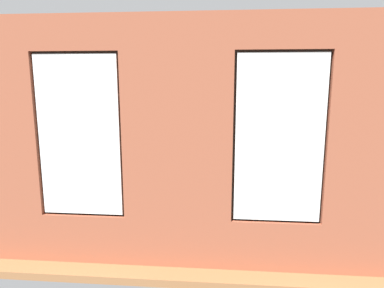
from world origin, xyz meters
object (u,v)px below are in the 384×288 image
object	(u,v)px
potted_plant_corner_far_left	(356,213)
tv_flatscreen	(64,152)
potted_plant_beside_window_right	(59,193)
media_console	(66,185)
potted_plant_mid_room_small	(246,177)
remote_silver	(186,175)
potted_plant_by_left_couch	(280,168)
cup_ceramic	(197,177)
couch_by_window	(162,219)
coffee_table	(193,180)
potted_plant_between_couches	(257,200)
table_plant_small	(174,172)
candle_jar	(193,174)
couch_left	(313,191)

from	to	relation	value
potted_plant_corner_far_left	tv_flatscreen	bearing A→B (deg)	-19.81
potted_plant_beside_window_right	media_console	bearing A→B (deg)	-66.98
tv_flatscreen	potted_plant_mid_room_small	size ratio (longest dim) A/B	2.41
remote_silver	potted_plant_by_left_couch	bearing A→B (deg)	41.12
potted_plant_beside_window_right	tv_flatscreen	bearing A→B (deg)	-67.01
remote_silver	media_console	xyz separation A→B (m)	(2.41, 0.35, -0.16)
cup_ceramic	tv_flatscreen	size ratio (longest dim) A/B	0.07
remote_silver	media_console	size ratio (longest dim) A/B	0.13
potted_plant_beside_window_right	potted_plant_corner_far_left	bearing A→B (deg)	-179.80
cup_ceramic	potted_plant_by_left_couch	world-z (taller)	potted_plant_by_left_couch
couch_by_window	media_console	bearing A→B (deg)	-36.73
coffee_table	potted_plant_beside_window_right	world-z (taller)	potted_plant_beside_window_right
tv_flatscreen	potted_plant_corner_far_left	size ratio (longest dim) A/B	0.97
coffee_table	potted_plant_mid_room_small	world-z (taller)	potted_plant_mid_room_small
potted_plant_beside_window_right	couch_by_window	bearing A→B (deg)	-175.86
remote_silver	tv_flatscreen	size ratio (longest dim) A/B	0.14
potted_plant_between_couches	remote_silver	bearing A→B (deg)	-58.10
potted_plant_by_left_couch	potted_plant_between_couches	size ratio (longest dim) A/B	0.46
couch_by_window	coffee_table	xyz separation A→B (m)	(-0.29, -1.95, 0.03)
media_console	tv_flatscreen	xyz separation A→B (m)	(0.00, -0.00, 0.67)
remote_silver	potted_plant_beside_window_right	xyz separation A→B (m)	(1.64, 2.16, 0.30)
cup_ceramic	potted_plant_mid_room_small	bearing A→B (deg)	-149.40
cup_ceramic	table_plant_small	size ratio (longest dim) A/B	0.32
potted_plant_beside_window_right	potted_plant_between_couches	bearing A→B (deg)	-176.87
cup_ceramic	candle_jar	xyz separation A→B (m)	(0.09, -0.11, 0.02)
media_console	potted_plant_mid_room_small	distance (m)	3.74
coffee_table	tv_flatscreen	size ratio (longest dim) A/B	1.02
remote_silver	tv_flatscreen	world-z (taller)	tv_flatscreen
couch_left	potted_plant_corner_far_left	xyz separation A→B (m)	(-0.15, 1.65, 0.24)
potted_plant_beside_window_right	table_plant_small	bearing A→B (deg)	-126.30
couch_by_window	potted_plant_mid_room_small	world-z (taller)	couch_by_window
potted_plant_beside_window_right	potted_plant_by_left_couch	size ratio (longest dim) A/B	2.23
cup_ceramic	potted_plant_between_couches	bearing A→B (deg)	119.29
potted_plant_mid_room_small	potted_plant_corner_far_left	size ratio (longest dim) A/B	0.40
candle_jar	potted_plant_by_left_couch	distance (m)	2.08
couch_left	cup_ceramic	distance (m)	2.20
couch_by_window	cup_ceramic	xyz separation A→B (m)	(-0.38, -1.84, 0.13)
couch_left	potted_plant_mid_room_small	size ratio (longest dim) A/B	3.64
couch_left	tv_flatscreen	xyz separation A→B (m)	(4.83, -0.14, 0.61)
potted_plant_between_couches	potted_plant_by_left_couch	bearing A→B (deg)	-105.45
coffee_table	cup_ceramic	world-z (taller)	cup_ceramic
table_plant_small	potted_plant_by_left_couch	distance (m)	2.46
media_console	potted_plant_corner_far_left	bearing A→B (deg)	160.22
table_plant_small	potted_plant_between_couches	bearing A→B (deg)	129.14
candle_jar	tv_flatscreen	size ratio (longest dim) A/B	0.10
couch_by_window	remote_silver	distance (m)	2.06
coffee_table	media_console	distance (m)	2.58
cup_ceramic	media_console	distance (m)	2.66
media_console	potted_plant_mid_room_small	xyz separation A→B (m)	(-3.67, -0.74, 0.06)
remote_silver	potted_plant_between_couches	size ratio (longest dim) A/B	0.13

